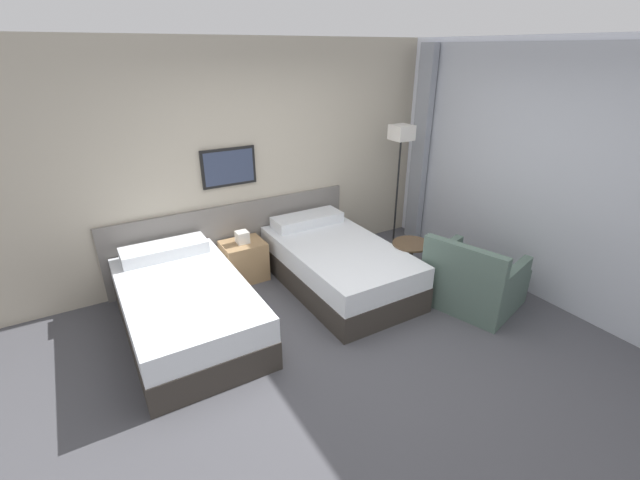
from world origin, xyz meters
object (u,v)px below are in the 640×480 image
object	(u,v)px
side_table	(411,256)
bed_near_door	(186,307)
bed_near_window	(337,264)
floor_lamp	(401,147)
armchair	(473,282)
nightstand	(244,260)

from	to	relation	value
side_table	bed_near_door	bearing A→B (deg)	170.20
bed_near_door	side_table	distance (m)	2.52
bed_near_door	bed_near_window	xyz separation A→B (m)	(1.76, 0.00, 0.00)
bed_near_window	side_table	xyz separation A→B (m)	(0.73, -0.43, 0.11)
bed_near_door	floor_lamp	xyz separation A→B (m)	(2.96, 0.44, 1.16)
bed_near_window	armchair	xyz separation A→B (m)	(1.05, -1.08, -0.02)
floor_lamp	bed_near_window	bearing A→B (deg)	-160.14
armchair	bed_near_window	bearing A→B (deg)	28.20
floor_lamp	armchair	xyz separation A→B (m)	(-0.15, -1.52, -1.18)
bed_near_door	nightstand	size ratio (longest dim) A/B	3.13
armchair	side_table	bearing A→B (deg)	10.51
nightstand	floor_lamp	world-z (taller)	floor_lamp
nightstand	bed_near_door	bearing A→B (deg)	-141.05
floor_lamp	side_table	size ratio (longest dim) A/B	3.12
bed_near_door	nightstand	bearing A→B (deg)	38.95
nightstand	floor_lamp	bearing A→B (deg)	-7.48
bed_near_door	side_table	xyz separation A→B (m)	(2.48, -0.43, 0.11)
bed_near_window	side_table	distance (m)	0.85
bed_near_door	floor_lamp	world-z (taller)	floor_lamp
side_table	armchair	size ratio (longest dim) A/B	0.51
bed_near_door	side_table	world-z (taller)	bed_near_door
bed_near_door	nightstand	world-z (taller)	bed_near_door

